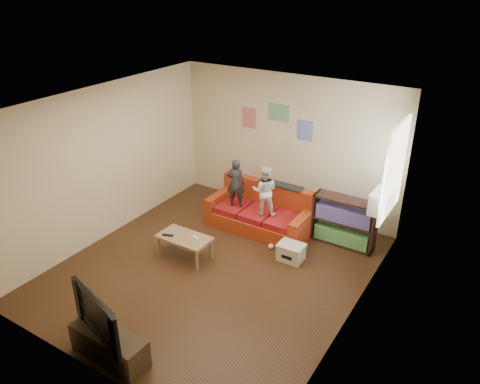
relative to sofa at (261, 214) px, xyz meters
The scene contains 17 objects.
room_shell 1.90m from the sofa, 89.43° to the right, with size 4.52×5.02×2.72m.
sofa is the anchor object (origin of this frame).
child_a 0.76m from the sofa, 159.91° to the right, with size 0.34×0.22×0.93m, color #272A30.
child_b 0.62m from the sofa, 48.16° to the right, with size 0.45×0.35×0.92m, color white.
coffee_table 1.65m from the sofa, 110.72° to the right, with size 0.88×0.48×0.40m.
remote 1.87m from the sofa, 116.61° to the right, with size 0.19×0.05×0.02m, color black.
game_controller 1.55m from the sofa, 104.42° to the right, with size 0.14×0.04×0.03m, color silver.
bookshelf 1.52m from the sofa, 10.18° to the left, with size 1.09×0.33×0.87m.
window 2.62m from the sofa, ahead, with size 0.04×1.08×1.48m, color white.
ac_unit 2.26m from the sofa, ahead, with size 0.28×0.55×0.35m, color #B7B2A3.
artwork_left 1.92m from the sofa, 132.38° to the left, with size 0.30×0.01×0.40m, color #D87266.
artwork_center 1.91m from the sofa, 101.40° to the left, with size 0.42×0.01×0.32m, color #72B27F.
artwork_right 1.73m from the sofa, 68.21° to the left, with size 0.30×0.01×0.38m, color #727FCC.
file_box 1.18m from the sofa, 35.59° to the right, with size 0.43×0.33×0.30m.
tv_stand 3.82m from the sofa, 89.68° to the right, with size 1.06×0.35×0.40m, color #3F3222.
television 3.84m from the sofa, 89.68° to the right, with size 1.06×0.14×0.61m, color black.
tissue 0.80m from the sofa, 47.29° to the right, with size 0.09×0.09×0.09m, color white.
Camera 1 is at (3.68, -5.10, 4.40)m, focal length 35.00 mm.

